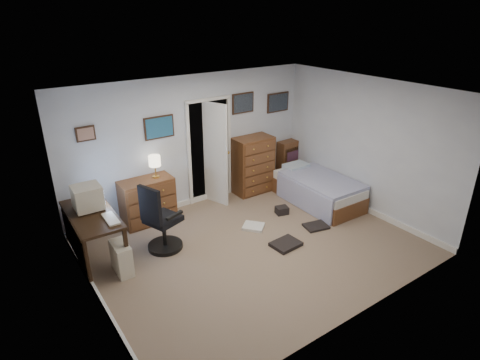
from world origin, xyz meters
name	(u,v)px	position (x,y,z in m)	size (l,w,h in m)	color
floor	(255,247)	(0.00, 0.00, -0.01)	(5.00, 4.00, 0.02)	gray
computer_desk	(86,226)	(-2.29, 1.13, 0.61)	(0.66, 1.39, 0.79)	black
crt_monitor	(88,198)	(-2.18, 1.27, 0.99)	(0.42, 0.39, 0.38)	beige
keyboard	(111,219)	(-2.02, 0.77, 0.80)	(0.16, 0.42, 0.03)	beige
pc_tower	(122,258)	(-2.00, 0.57, 0.24)	(0.23, 0.45, 0.47)	beige
office_chair	(161,225)	(-1.27, 0.79, 0.45)	(0.71, 0.71, 1.15)	black
media_stack	(75,223)	(-2.32, 1.81, 0.36)	(0.14, 0.14, 0.72)	maroon
low_dresser	(148,201)	(-1.07, 1.77, 0.41)	(0.93, 0.46, 0.82)	brown
table_lamp	(155,162)	(-0.87, 1.77, 1.12)	(0.21, 0.21, 0.40)	gold
doorway	(202,147)	(0.35, 2.27, 1.00)	(0.96, 1.12, 2.05)	black
tall_dresser	(253,165)	(1.24, 1.75, 0.59)	(0.81, 0.47, 1.18)	brown
headboard_bookcase	(296,157)	(2.54, 1.86, 0.47)	(0.99, 0.30, 0.88)	brown
bed	(317,189)	(1.99, 0.60, 0.28)	(1.01, 1.82, 0.59)	brown
wall_posters	(218,112)	(0.57, 1.98, 1.75)	(4.38, 0.04, 0.60)	#331E11
floor_clutter	(284,229)	(0.72, 0.12, 0.04)	(1.38, 1.20, 0.14)	black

